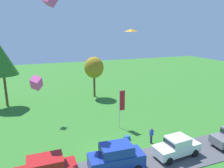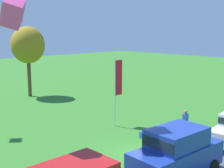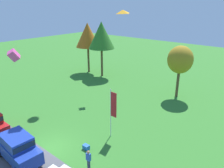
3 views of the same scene
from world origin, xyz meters
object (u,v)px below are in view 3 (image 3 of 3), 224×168
object	(u,v)px
tree_lone_near	(88,35)
cooler_box	(86,147)
kite_box_over_trees	(14,55)
person_beside_suv	(89,160)
flag_banner	(113,108)
car_suv_near_entrance	(18,147)
kite_diamond_topmost	(123,12)
tree_far_left	(101,35)
tree_right_of_center	(180,60)

from	to	relation	value
tree_lone_near	cooler_box	xyz separation A→B (m)	(16.35, -16.44, -6.54)
cooler_box	kite_box_over_trees	size ratio (longest dim) A/B	0.57
person_beside_suv	flag_banner	bearing A→B (deg)	107.38
car_suv_near_entrance	tree_lone_near	distance (m)	25.34
cooler_box	kite_diamond_topmost	size ratio (longest dim) A/B	0.52
car_suv_near_entrance	person_beside_suv	distance (m)	5.82
cooler_box	kite_box_over_trees	bearing A→B (deg)	-174.16
cooler_box	tree_lone_near	bearing A→B (deg)	134.83
tree_lone_near	tree_far_left	world-z (taller)	tree_far_left
kite_diamond_topmost	tree_far_left	bearing A→B (deg)	137.19
tree_lone_near	kite_diamond_topmost	size ratio (longest dim) A/B	8.28
tree_far_left	kite_diamond_topmost	xyz separation A→B (m)	(14.42, -13.35, 4.36)
tree_right_of_center	flag_banner	size ratio (longest dim) A/B	1.44
kite_box_over_trees	flag_banner	bearing A→B (deg)	22.54
car_suv_near_entrance	tree_lone_near	xyz separation A→B (m)	(-13.26, 20.89, 5.44)
car_suv_near_entrance	tree_far_left	size ratio (longest dim) A/B	0.51
car_suv_near_entrance	flag_banner	xyz separation A→B (m)	(3.63, 7.41, 1.76)
tree_far_left	cooler_box	size ratio (longest dim) A/B	16.51
tree_lone_near	kite_box_over_trees	distance (m)	18.94
person_beside_suv	tree_right_of_center	distance (m)	18.15
tree_right_of_center	kite_diamond_topmost	distance (m)	14.58
person_beside_suv	tree_right_of_center	size ratio (longest dim) A/B	0.25
tree_lone_near	kite_diamond_topmost	xyz separation A→B (m)	(17.93, -13.58, 4.64)
person_beside_suv	kite_box_over_trees	bearing A→B (deg)	176.17
cooler_box	kite_diamond_topmost	xyz separation A→B (m)	(1.59, 2.87, 11.18)
person_beside_suv	tree_right_of_center	bearing A→B (deg)	92.87
tree_lone_near	flag_banner	world-z (taller)	tree_lone_near
person_beside_suv	tree_lone_near	distance (m)	26.38
flag_banner	kite_box_over_trees	bearing A→B (deg)	-157.46
car_suv_near_entrance	tree_lone_near	world-z (taller)	tree_lone_near
kite_box_over_trees	cooler_box	bearing A→B (deg)	5.84
tree_far_left	tree_right_of_center	bearing A→B (deg)	-0.81
car_suv_near_entrance	flag_banner	world-z (taller)	flag_banner
tree_lone_near	kite_diamond_topmost	distance (m)	22.97
tree_right_of_center	flag_banner	world-z (taller)	tree_right_of_center
tree_far_left	kite_box_over_trees	distance (m)	17.60
flag_banner	cooler_box	bearing A→B (deg)	-100.52
cooler_box	kite_diamond_topmost	bearing A→B (deg)	61.04
person_beside_suv	kite_diamond_topmost	distance (m)	11.43
person_beside_suv	tree_lone_near	world-z (taller)	tree_lone_near
car_suv_near_entrance	cooler_box	world-z (taller)	car_suv_near_entrance
person_beside_suv	flag_banner	xyz separation A→B (m)	(-1.43, 4.57, 2.18)
tree_lone_near	cooler_box	distance (m)	24.09
person_beside_suv	kite_box_over_trees	size ratio (longest dim) A/B	1.73
car_suv_near_entrance	flag_banner	bearing A→B (deg)	63.87
person_beside_suv	tree_lone_near	bearing A→B (deg)	135.43
person_beside_suv	cooler_box	xyz separation A→B (m)	(-1.98, 1.61, -0.68)
tree_right_of_center	kite_diamond_topmost	xyz separation A→B (m)	(0.49, -13.16, 6.27)
tree_right_of_center	kite_diamond_topmost	bearing A→B (deg)	-87.87
flag_banner	tree_lone_near	bearing A→B (deg)	141.41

